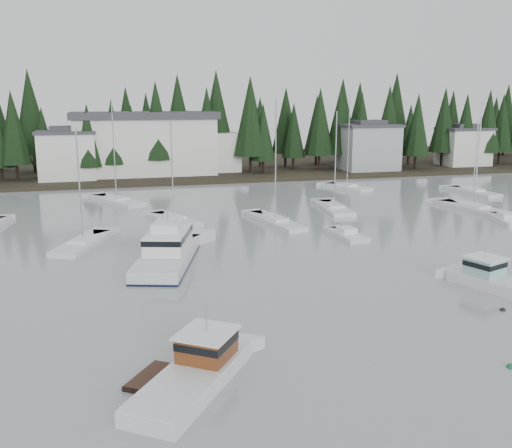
# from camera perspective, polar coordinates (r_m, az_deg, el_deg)

# --- Properties ---
(ground) EXTENTS (260.00, 260.00, 0.00)m
(ground) POSITION_cam_1_polar(r_m,az_deg,el_deg) (27.56, 14.54, -17.63)
(ground) COLOR gray
(ground) RESTS_ON ground
(far_shore_land) EXTENTS (240.00, 54.00, 1.00)m
(far_shore_land) POSITION_cam_1_polar(r_m,az_deg,el_deg) (118.96, -9.04, 5.69)
(far_shore_land) COLOR black
(far_shore_land) RESTS_ON ground
(conifer_treeline) EXTENTS (200.00, 22.00, 20.00)m
(conifer_treeline) POSITION_cam_1_polar(r_m,az_deg,el_deg) (108.10, -8.41, 5.04)
(conifer_treeline) COLOR black
(conifer_treeline) RESTS_ON ground
(house_west) EXTENTS (9.54, 7.42, 8.75)m
(house_west) POSITION_cam_1_polar(r_m,az_deg,el_deg) (100.09, -18.35, 6.65)
(house_west) COLOR silver
(house_west) RESTS_ON ground
(house_east_a) EXTENTS (10.60, 8.48, 9.25)m
(house_east_a) POSITION_cam_1_polar(r_m,az_deg,el_deg) (110.10, 11.15, 7.64)
(house_east_a) COLOR #999EA0
(house_east_a) RESTS_ON ground
(house_east_b) EXTENTS (9.54, 7.42, 8.25)m
(house_east_b) POSITION_cam_1_polar(r_m,az_deg,el_deg) (123.05, 20.04, 7.38)
(house_east_b) COLOR silver
(house_east_b) RESTS_ON ground
(harbor_inn) EXTENTS (29.50, 11.50, 10.90)m
(harbor_inn) POSITION_cam_1_polar(r_m,az_deg,el_deg) (103.60, -9.90, 7.89)
(harbor_inn) COLOR silver
(harbor_inn) RESTS_ON ground
(lobster_boat_brown) EXTENTS (7.36, 8.64, 4.25)m
(lobster_boat_brown) POSITION_cam_1_polar(r_m,az_deg,el_deg) (28.90, -6.22, -14.70)
(lobster_boat_brown) COLOR silver
(lobster_boat_brown) RESTS_ON ground
(cabin_cruiser_center) EXTENTS (7.37, 13.05, 5.36)m
(cabin_cruiser_center) POSITION_cam_1_polar(r_m,az_deg,el_deg) (48.92, -8.79, -2.92)
(cabin_cruiser_center) COLOR silver
(cabin_cruiser_center) RESTS_ON ground
(lobster_boat_teal) EXTENTS (5.08, 8.01, 4.20)m
(lobster_boat_teal) POSITION_cam_1_polar(r_m,az_deg,el_deg) (45.38, 22.99, -5.41)
(lobster_boat_teal) COLOR silver
(lobster_boat_teal) RESTS_ON ground
(sailboat_0) EXTENTS (7.53, 10.93, 13.67)m
(sailboat_0) POSITION_cam_1_polar(r_m,az_deg,el_deg) (78.82, -13.75, 2.15)
(sailboat_0) COLOR silver
(sailboat_0) RESTS_ON ground
(sailboat_1) EXTENTS (3.61, 9.43, 11.14)m
(sailboat_1) POSITION_cam_1_polar(r_m,az_deg,el_deg) (89.82, 20.86, 2.91)
(sailboat_1) COLOR silver
(sailboat_1) RESTS_ON ground
(sailboat_2) EXTENTS (5.56, 9.04, 11.72)m
(sailboat_2) POSITION_cam_1_polar(r_m,az_deg,el_deg) (65.10, -8.22, 0.27)
(sailboat_2) COLOR silver
(sailboat_2) RESTS_ON ground
(sailboat_3) EXTENTS (5.97, 9.56, 11.63)m
(sailboat_3) POSITION_cam_1_polar(r_m,az_deg,el_deg) (56.50, -16.88, -2.02)
(sailboat_3) COLOR silver
(sailboat_3) RESTS_ON ground
(sailboat_4) EXTENTS (4.30, 11.05, 14.22)m
(sailboat_4) POSITION_cam_1_polar(r_m,az_deg,el_deg) (63.72, 1.93, 0.14)
(sailboat_4) COLOR silver
(sailboat_4) RESTS_ON ground
(sailboat_7) EXTENTS (5.69, 8.68, 14.87)m
(sailboat_7) POSITION_cam_1_polar(r_m,az_deg,el_deg) (89.49, 9.08, 3.57)
(sailboat_7) COLOR silver
(sailboat_7) RESTS_ON ground
(sailboat_10) EXTENTS (3.83, 9.76, 12.70)m
(sailboat_10) POSITION_cam_1_polar(r_m,az_deg,el_deg) (72.09, 7.81, 1.46)
(sailboat_10) COLOR silver
(sailboat_10) RESTS_ON ground
(sailboat_11) EXTENTS (4.68, 11.21, 13.78)m
(sailboat_11) POSITION_cam_1_polar(r_m,az_deg,el_deg) (76.25, 20.94, 1.35)
(sailboat_11) COLOR silver
(sailboat_11) RESTS_ON ground
(runabout_1) EXTENTS (2.58, 6.02, 1.42)m
(runabout_1) POSITION_cam_1_polar(r_m,az_deg,el_deg) (57.96, 9.03, -1.20)
(runabout_1) COLOR silver
(runabout_1) RESTS_ON ground
(runabout_2) EXTENTS (4.00, 7.11, 1.42)m
(runabout_2) POSITION_cam_1_polar(r_m,az_deg,el_deg) (70.29, 23.76, 0.29)
(runabout_2) COLOR silver
(runabout_2) RESTS_ON ground
(mooring_buoy_green) EXTENTS (0.44, 0.44, 0.44)m
(mooring_buoy_green) POSITION_cam_1_polar(r_m,az_deg,el_deg) (33.18, 24.10, -12.97)
(mooring_buoy_green) COLOR #145933
(mooring_buoy_green) RESTS_ON ground
(mooring_buoy_dark) EXTENTS (0.40, 0.40, 0.40)m
(mooring_buoy_dark) POSITION_cam_1_polar(r_m,az_deg,el_deg) (41.23, 23.44, -7.94)
(mooring_buoy_dark) COLOR black
(mooring_buoy_dark) RESTS_ON ground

